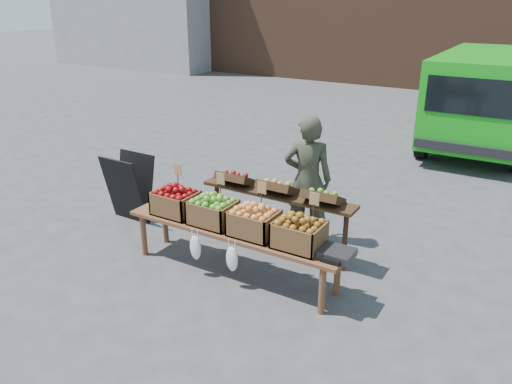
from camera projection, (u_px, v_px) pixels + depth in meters
The scene contains 11 objects.
ground at pixel (250, 261), 6.10m from camera, with size 80.00×80.00×0.00m, color #444446.
delivery_van at pixel (485, 102), 10.30m from camera, with size 2.00×4.37×1.96m, color #11A016, non-canonical shape.
vendor at pixel (308, 180), 6.34m from camera, with size 0.61×0.40×1.68m, color #363929.
chalkboard_sign at pixel (129, 188), 7.07m from camera, with size 0.64×0.35×0.97m, color black, non-canonical shape.
back_table at pixel (277, 214), 6.14m from camera, with size 2.10×0.44×1.04m, color #332011, non-canonical shape.
display_bench at pixel (234, 251), 5.74m from camera, with size 2.70×0.56×0.57m, color brown, non-canonical shape.
crate_golden_apples at pixel (176, 203), 5.98m from camera, with size 0.50×0.40×0.28m, color #770B01, non-canonical shape.
crate_russet_pears at pixel (213, 213), 5.71m from camera, with size 0.50×0.40×0.28m, color #5B8D2B, non-canonical shape.
crate_red_apples at pixel (254, 223), 5.45m from camera, with size 0.50×0.40×0.28m, color gold, non-canonical shape.
crate_green_apples at pixel (299, 235), 5.18m from camera, with size 0.50×0.40×0.28m, color #905A18, non-canonical shape.
weighing_scale at pixel (336, 253), 5.01m from camera, with size 0.34×0.30×0.08m, color black.
Camera 1 is at (2.84, -4.55, 3.03)m, focal length 35.00 mm.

